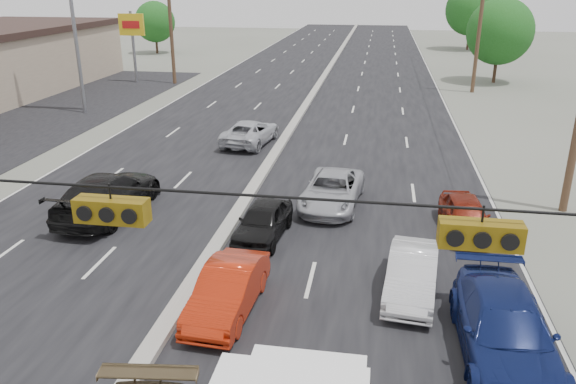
# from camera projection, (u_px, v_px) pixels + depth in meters

# --- Properties ---
(road_surface) EXTENTS (20.00, 160.00, 0.02)m
(road_surface) POSITION_uv_depth(u_px,v_px,m) (301.00, 114.00, 37.74)
(road_surface) COLOR black
(road_surface) RESTS_ON ground
(center_median) EXTENTS (0.50, 160.00, 0.20)m
(center_median) POSITION_uv_depth(u_px,v_px,m) (301.00, 113.00, 37.70)
(center_median) COLOR gray
(center_median) RESTS_ON ground
(parking_lot) EXTENTS (10.00, 42.00, 0.02)m
(parking_lot) POSITION_uv_depth(u_px,v_px,m) (26.00, 122.00, 35.68)
(parking_lot) COLOR black
(parking_lot) RESTS_ON ground
(utility_pole_left_c) EXTENTS (1.60, 0.30, 10.00)m
(utility_pole_left_c) POSITION_uv_depth(u_px,v_px,m) (171.00, 23.00, 47.03)
(utility_pole_left_c) COLOR #422D1E
(utility_pole_left_c) RESTS_ON ground
(utility_pole_right_c) EXTENTS (1.60, 0.30, 10.00)m
(utility_pole_right_c) POSITION_uv_depth(u_px,v_px,m) (480.00, 26.00, 43.27)
(utility_pole_right_c) COLOR #422D1E
(utility_pole_right_c) RESTS_ON ground
(traffic_signals) EXTENTS (25.00, 0.30, 0.54)m
(traffic_signals) POSITION_uv_depth(u_px,v_px,m) (105.00, 207.00, 7.90)
(traffic_signals) COLOR black
(traffic_signals) RESTS_ON ground
(pole_sign_far) EXTENTS (2.20, 0.25, 6.00)m
(pole_sign_far) POSITION_uv_depth(u_px,v_px,m) (132.00, 31.00, 47.81)
(pole_sign_far) COLOR slate
(pole_sign_far) RESTS_ON ground
(tree_left_far) EXTENTS (4.80, 4.80, 6.12)m
(tree_left_far) POSITION_uv_depth(u_px,v_px,m) (155.00, 22.00, 67.41)
(tree_left_far) COLOR #382619
(tree_left_far) RESTS_ON ground
(tree_right_mid) EXTENTS (5.60, 5.60, 7.14)m
(tree_right_mid) POSITION_uv_depth(u_px,v_px,m) (500.00, 31.00, 47.78)
(tree_right_mid) COLOR #382619
(tree_right_mid) RESTS_ON ground
(tree_right_far) EXTENTS (6.40, 6.40, 8.16)m
(tree_right_far) POSITION_uv_depth(u_px,v_px,m) (471.00, 9.00, 70.48)
(tree_right_far) COLOR #382619
(tree_right_far) RESTS_ON ground
(red_sedan) EXTENTS (1.60, 4.00, 1.29)m
(red_sedan) POSITION_uv_depth(u_px,v_px,m) (228.00, 291.00, 15.10)
(red_sedan) COLOR #B2220A
(red_sedan) RESTS_ON ground
(queue_car_a) EXTENTS (1.80, 3.80, 1.26)m
(queue_car_a) POSITION_uv_depth(u_px,v_px,m) (263.00, 221.00, 19.48)
(queue_car_a) COLOR black
(queue_car_a) RESTS_ON ground
(queue_car_b) EXTENTS (1.74, 3.97, 1.27)m
(queue_car_b) POSITION_uv_depth(u_px,v_px,m) (412.00, 274.00, 15.96)
(queue_car_b) COLOR silver
(queue_car_b) RESTS_ON ground
(queue_car_c) EXTENTS (2.51, 4.79, 1.29)m
(queue_car_c) POSITION_uv_depth(u_px,v_px,m) (332.00, 191.00, 22.24)
(queue_car_c) COLOR #A3A5AB
(queue_car_c) RESTS_ON ground
(queue_car_d) EXTENTS (2.17, 5.22, 1.51)m
(queue_car_d) POSITION_uv_depth(u_px,v_px,m) (505.00, 330.00, 13.21)
(queue_car_d) COLOR #0F1A4D
(queue_car_d) RESTS_ON ground
(queue_car_e) EXTENTS (1.77, 3.79, 1.26)m
(queue_car_e) POSITION_uv_depth(u_px,v_px,m) (465.00, 216.00, 19.95)
(queue_car_e) COLOR maroon
(queue_car_e) RESTS_ON ground
(oncoming_near) EXTENTS (2.54, 5.67, 1.61)m
(oncoming_near) POSITION_uv_depth(u_px,v_px,m) (108.00, 194.00, 21.42)
(oncoming_near) COLOR black
(oncoming_near) RESTS_ON ground
(oncoming_far) EXTENTS (2.75, 4.92, 1.30)m
(oncoming_far) POSITION_uv_depth(u_px,v_px,m) (250.00, 132.00, 30.70)
(oncoming_far) COLOR #B1B3B9
(oncoming_far) RESTS_ON ground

